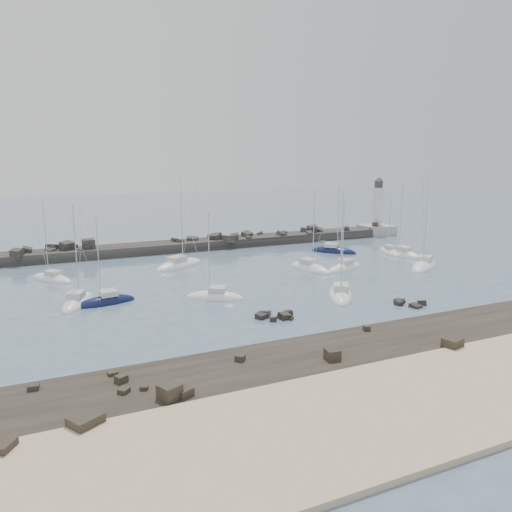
# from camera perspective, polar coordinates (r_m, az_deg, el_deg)

# --- Properties ---
(ground) EXTENTS (400.00, 400.00, 0.00)m
(ground) POSITION_cam_1_polar(r_m,az_deg,el_deg) (68.79, 2.13, -4.54)
(ground) COLOR slate
(ground) RESTS_ON ground
(sand_strip) EXTENTS (140.00, 14.00, 1.00)m
(sand_strip) POSITION_cam_1_polar(r_m,az_deg,el_deg) (44.50, 21.68, -14.56)
(sand_strip) COLOR beige
(sand_strip) RESTS_ON ground
(rock_shelf) EXTENTS (140.00, 12.00, 2.01)m
(rock_shelf) POSITION_cam_1_polar(r_m,az_deg,el_deg) (50.85, 12.96, -10.68)
(rock_shelf) COLOR black
(rock_shelf) RESTS_ON ground
(rock_cluster_near) EXTENTS (4.91, 4.05, 1.35)m
(rock_cluster_near) POSITION_cam_1_polar(r_m,az_deg,el_deg) (59.65, 2.16, -6.87)
(rock_cluster_near) COLOR black
(rock_cluster_near) RESTS_ON ground
(rock_cluster_far) EXTENTS (4.03, 4.06, 1.41)m
(rock_cluster_far) POSITION_cam_1_polar(r_m,az_deg,el_deg) (67.64, 17.01, -5.34)
(rock_cluster_far) COLOR black
(rock_cluster_far) RESTS_ON ground
(breakwater) EXTENTS (115.00, 7.56, 5.03)m
(breakwater) POSITION_cam_1_polar(r_m,az_deg,el_deg) (101.22, -11.56, 0.59)
(breakwater) COLOR #282623
(breakwater) RESTS_ON ground
(lighthouse) EXTENTS (7.00, 7.00, 14.60)m
(lighthouse) POSITION_cam_1_polar(r_m,az_deg,el_deg) (124.80, 13.65, 3.80)
(lighthouse) COLOR #9C9D98
(lighthouse) RESTS_ON ground
(sailboat_1) EXTENTS (6.94, 8.34, 13.21)m
(sailboat_1) POSITION_cam_1_polar(r_m,az_deg,el_deg) (83.32, -22.28, -2.48)
(sailboat_1) COLOR white
(sailboat_1) RESTS_ON ground
(sailboat_2) EXTENTS (8.04, 3.68, 12.40)m
(sailboat_2) POSITION_cam_1_polar(r_m,az_deg,el_deg) (67.94, -16.75, -5.11)
(sailboat_2) COLOR #0E153A
(sailboat_2) RESTS_ON ground
(sailboat_3) EXTENTS (6.05, 9.14, 13.98)m
(sailboat_3) POSITION_cam_1_polar(r_m,az_deg,el_deg) (68.91, -19.72, -5.07)
(sailboat_3) COLOR white
(sailboat_3) RESTS_ON ground
(sailboat_4) EXTENTS (10.91, 7.93, 16.68)m
(sailboat_4) POSITION_cam_1_polar(r_m,az_deg,el_deg) (87.47, -8.75, -1.11)
(sailboat_4) COLOR white
(sailboat_4) RESTS_ON ground
(sailboat_5) EXTENTS (8.10, 6.29, 12.73)m
(sailboat_5) POSITION_cam_1_polar(r_m,az_deg,el_deg) (67.47, -4.75, -4.77)
(sailboat_5) COLOR white
(sailboat_5) RESTS_ON ground
(sailboat_6) EXTENTS (4.89, 9.69, 14.74)m
(sailboat_6) POSITION_cam_1_polar(r_m,az_deg,el_deg) (84.53, 6.15, -1.47)
(sailboat_6) COLOR white
(sailboat_6) RESTS_ON ground
(sailboat_7) EXTENTS (7.70, 9.92, 15.44)m
(sailboat_7) POSITION_cam_1_polar(r_m,az_deg,el_deg) (69.36, 9.62, -4.44)
(sailboat_7) COLOR white
(sailboat_7) RESTS_ON ground
(sailboat_8) EXTENTS (8.08, 8.77, 14.45)m
(sailboat_8) POSITION_cam_1_polar(r_m,az_deg,el_deg) (100.38, 8.85, 0.50)
(sailboat_8) COLOR #0E153A
(sailboat_8) RESTS_ON ground
(sailboat_9) EXTENTS (8.54, 4.90, 12.99)m
(sailboat_9) POSITION_cam_1_polar(r_m,az_deg,el_deg) (85.72, 10.10, -1.41)
(sailboat_9) COLOR white
(sailboat_9) RESTS_ON ground
(sailboat_10) EXTENTS (3.88, 9.62, 14.86)m
(sailboat_10) POSITION_cam_1_polar(r_m,az_deg,el_deg) (100.14, 16.33, 0.15)
(sailboat_10) COLOR white
(sailboat_10) RESTS_ON ground
(sailboat_11) EXTENTS (10.64, 8.76, 16.75)m
(sailboat_11) POSITION_cam_1_polar(r_m,az_deg,el_deg) (90.72, 18.64, -1.13)
(sailboat_11) COLOR white
(sailboat_11) RESTS_ON ground
(sailboat_12) EXTENTS (4.61, 8.15, 12.47)m
(sailboat_12) POSITION_cam_1_polar(r_m,az_deg,el_deg) (101.76, 14.97, 0.39)
(sailboat_12) COLOR white
(sailboat_12) RESTS_ON ground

